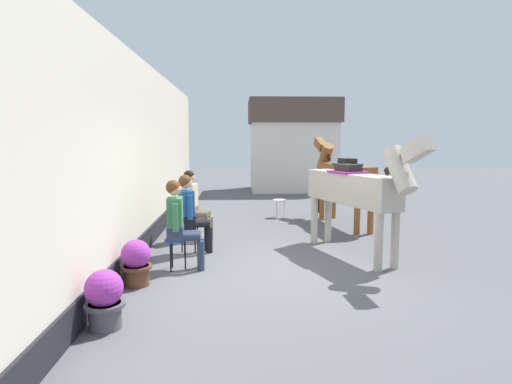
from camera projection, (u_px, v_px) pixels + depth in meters
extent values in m
plane|color=#56565B|center=(271.00, 229.00, 9.80)|extent=(40.00, 40.00, 0.00)
cube|color=beige|center=(138.00, 155.00, 8.00)|extent=(0.30, 14.00, 3.40)
cube|color=black|center=(142.00, 237.00, 8.19)|extent=(0.34, 14.00, 0.36)
cube|color=silver|center=(292.00, 157.00, 17.05)|extent=(3.20, 2.40, 2.60)
cube|color=brown|center=(293.00, 112.00, 16.83)|extent=(3.40, 2.60, 0.90)
cylinder|color=#194C99|center=(176.00, 240.00, 6.67)|extent=(0.34, 0.34, 0.03)
cylinder|color=black|center=(185.00, 255.00, 6.72)|extent=(0.02, 0.02, 0.45)
cylinder|color=black|center=(172.00, 253.00, 6.82)|extent=(0.02, 0.02, 0.45)
cylinder|color=black|center=(171.00, 258.00, 6.58)|extent=(0.02, 0.02, 0.45)
cube|color=#2D3851|center=(175.00, 233.00, 6.66)|extent=(0.26, 0.33, 0.20)
cube|color=#337247|center=(175.00, 212.00, 6.62)|extent=(0.24, 0.35, 0.44)
sphere|color=tan|center=(175.00, 189.00, 6.58)|extent=(0.20, 0.20, 0.20)
sphere|color=#593319|center=(173.00, 187.00, 6.57)|extent=(0.22, 0.22, 0.22)
cylinder|color=#2D3851|center=(188.00, 234.00, 6.76)|extent=(0.39, 0.15, 0.13)
cylinder|color=#2D3851|center=(201.00, 253.00, 6.82)|extent=(0.11, 0.11, 0.46)
cylinder|color=#2D3851|center=(188.00, 237.00, 6.61)|extent=(0.39, 0.15, 0.13)
cylinder|color=#2D3851|center=(201.00, 256.00, 6.66)|extent=(0.11, 0.11, 0.46)
cylinder|color=#337247|center=(177.00, 213.00, 6.83)|extent=(0.09, 0.09, 0.42)
cylinder|color=#337247|center=(175.00, 218.00, 6.43)|extent=(0.09, 0.09, 0.42)
cylinder|color=black|center=(187.00, 227.00, 7.62)|extent=(0.34, 0.34, 0.03)
cylinder|color=black|center=(195.00, 240.00, 7.69)|extent=(0.02, 0.02, 0.45)
cylinder|color=black|center=(182.00, 240.00, 7.74)|extent=(0.02, 0.02, 0.45)
cylinder|color=black|center=(184.00, 243.00, 7.51)|extent=(0.02, 0.02, 0.45)
cube|color=black|center=(187.00, 221.00, 7.60)|extent=(0.33, 0.38, 0.20)
cube|color=#1E4C8C|center=(186.00, 203.00, 7.57)|extent=(0.31, 0.39, 0.44)
sphere|color=tan|center=(186.00, 183.00, 7.52)|extent=(0.20, 0.20, 0.20)
sphere|color=#593319|center=(185.00, 181.00, 7.51)|extent=(0.22, 0.22, 0.22)
cylinder|color=black|center=(197.00, 222.00, 7.75)|extent=(0.40, 0.24, 0.13)
cylinder|color=black|center=(207.00, 238.00, 7.85)|extent=(0.11, 0.11, 0.46)
cylinder|color=black|center=(199.00, 224.00, 7.60)|extent=(0.40, 0.24, 0.13)
cylinder|color=black|center=(209.00, 240.00, 7.70)|extent=(0.11, 0.11, 0.46)
cylinder|color=#1E4C8C|center=(185.00, 204.00, 7.77)|extent=(0.09, 0.09, 0.42)
cylinder|color=#1E4C8C|center=(190.00, 207.00, 7.39)|extent=(0.09, 0.09, 0.42)
cylinder|color=red|center=(191.00, 217.00, 8.65)|extent=(0.34, 0.34, 0.03)
cylinder|color=black|center=(198.00, 229.00, 8.65)|extent=(0.02, 0.02, 0.45)
cylinder|color=black|center=(189.00, 228.00, 8.81)|extent=(0.02, 0.02, 0.45)
cylinder|color=black|center=(185.00, 230.00, 8.57)|extent=(0.02, 0.02, 0.45)
cube|color=brown|center=(191.00, 211.00, 8.63)|extent=(0.30, 0.36, 0.20)
cube|color=beige|center=(190.00, 195.00, 8.60)|extent=(0.29, 0.38, 0.44)
sphere|color=tan|center=(190.00, 177.00, 8.55)|extent=(0.20, 0.20, 0.20)
sphere|color=black|center=(189.00, 176.00, 8.55)|extent=(0.22, 0.22, 0.22)
cylinder|color=brown|center=(201.00, 213.00, 8.69)|extent=(0.40, 0.21, 0.13)
cylinder|color=brown|center=(210.00, 228.00, 8.69)|extent=(0.11, 0.11, 0.46)
cylinder|color=brown|center=(199.00, 215.00, 8.53)|extent=(0.40, 0.21, 0.13)
cylinder|color=brown|center=(208.00, 230.00, 8.53)|extent=(0.11, 0.11, 0.46)
cylinder|color=beige|center=(194.00, 196.00, 8.79)|extent=(0.09, 0.09, 0.42)
cylinder|color=beige|center=(188.00, 199.00, 8.40)|extent=(0.09, 0.09, 0.42)
cube|color=#B2A899|center=(351.00, 188.00, 7.49)|extent=(1.16, 2.22, 0.52)
cylinder|color=#B2A899|center=(395.00, 240.00, 6.73)|extent=(0.13, 0.13, 0.90)
cylinder|color=#B2A899|center=(379.00, 242.00, 6.62)|extent=(0.13, 0.13, 0.90)
cylinder|color=#B2A899|center=(328.00, 219.00, 8.52)|extent=(0.13, 0.13, 0.90)
cylinder|color=#B2A899|center=(314.00, 220.00, 8.40)|extent=(0.13, 0.13, 0.90)
cylinder|color=#B2A899|center=(400.00, 170.00, 6.34)|extent=(0.48, 0.69, 0.73)
cube|color=#B2A899|center=(417.00, 149.00, 5.99)|extent=(0.35, 0.56, 0.40)
cube|color=black|center=(399.00, 160.00, 6.34)|extent=(0.25, 0.61, 0.48)
cylinder|color=black|center=(317.00, 196.00, 8.57)|extent=(0.13, 0.13, 0.65)
cube|color=#8C1E8C|center=(348.00, 172.00, 7.55)|extent=(0.67, 0.73, 0.03)
cube|color=black|center=(348.00, 168.00, 7.54)|extent=(0.41, 0.51, 0.12)
cube|color=brown|center=(345.00, 176.00, 10.01)|extent=(0.86, 2.24, 0.52)
cylinder|color=brown|center=(322.00, 201.00, 11.00)|extent=(0.13, 0.13, 0.90)
cylinder|color=brown|center=(333.00, 200.00, 11.07)|extent=(0.13, 0.13, 0.90)
cylinder|color=brown|center=(357.00, 214.00, 9.13)|extent=(0.13, 0.13, 0.90)
cylinder|color=brown|center=(371.00, 213.00, 9.20)|extent=(0.13, 0.13, 0.90)
cylinder|color=brown|center=(325.00, 157.00, 11.12)|extent=(0.40, 0.67, 0.73)
cube|color=brown|center=(320.00, 144.00, 11.41)|extent=(0.28, 0.55, 0.40)
cube|color=black|center=(326.00, 151.00, 11.08)|extent=(0.16, 0.63, 0.48)
cylinder|color=black|center=(369.00, 194.00, 8.94)|extent=(0.12, 0.12, 0.65)
cube|color=navy|center=(347.00, 164.00, 9.88)|extent=(0.61, 0.69, 0.03)
cube|color=black|center=(347.00, 161.00, 9.87)|extent=(0.36, 0.49, 0.12)
cylinder|color=#4C4C51|center=(105.00, 316.00, 4.63)|extent=(0.34, 0.34, 0.28)
cylinder|color=#4C4C51|center=(105.00, 305.00, 4.61)|extent=(0.43, 0.43, 0.04)
sphere|color=purple|center=(104.00, 288.00, 4.59)|extent=(0.40, 0.40, 0.40)
cylinder|color=brown|center=(137.00, 275.00, 5.99)|extent=(0.34, 0.34, 0.28)
cylinder|color=brown|center=(136.00, 267.00, 5.97)|extent=(0.43, 0.43, 0.04)
sphere|color=purple|center=(136.00, 254.00, 5.95)|extent=(0.40, 0.40, 0.40)
cylinder|color=white|center=(279.00, 200.00, 11.18)|extent=(0.32, 0.32, 0.03)
cylinder|color=silver|center=(284.00, 209.00, 11.21)|extent=(0.02, 0.02, 0.43)
cylinder|color=silver|center=(276.00, 208.00, 11.31)|extent=(0.02, 0.02, 0.43)
cylinder|color=silver|center=(277.00, 210.00, 11.09)|extent=(0.02, 0.02, 0.43)
cube|color=maroon|center=(193.00, 228.00, 9.41)|extent=(0.17, 0.30, 0.20)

